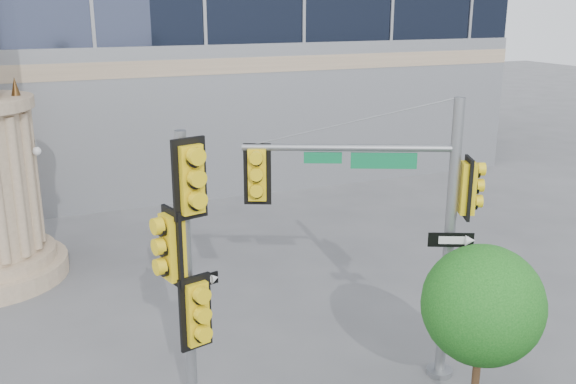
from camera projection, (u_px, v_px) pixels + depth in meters
name	position (u px, v px, depth m)	size (l,w,h in m)	color
main_signal_pole	(397.00, 210.00, 12.49)	(4.21, 2.21, 5.81)	slate
secondary_signal_pole	(187.00, 262.00, 10.97)	(1.02, 0.73, 5.48)	slate
street_tree	(483.00, 309.00, 11.36)	(2.21, 2.16, 3.45)	tan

